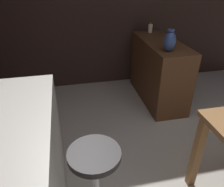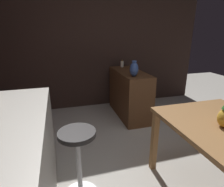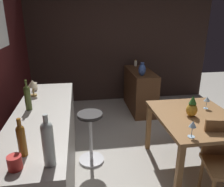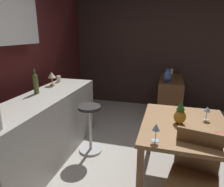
# 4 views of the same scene
# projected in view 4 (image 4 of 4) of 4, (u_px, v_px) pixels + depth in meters

# --- Properties ---
(ground_plane) EXTENTS (9.00, 9.00, 0.00)m
(ground_plane) POSITION_uv_depth(u_px,v_px,m) (150.00, 171.00, 2.54)
(ground_plane) COLOR #B7B2A8
(wall_side_right) EXTENTS (0.10, 4.40, 2.60)m
(wall_side_right) POSITION_uv_depth(u_px,v_px,m) (151.00, 50.00, 4.59)
(wall_side_right) COLOR #33231E
(wall_side_right) RESTS_ON ground_plane
(dining_table) EXTENTS (1.11, 0.91, 0.74)m
(dining_table) POSITION_uv_depth(u_px,v_px,m) (184.00, 132.00, 2.19)
(dining_table) COLOR olive
(dining_table) RESTS_ON ground_plane
(kitchen_counter) EXTENTS (2.10, 0.60, 0.90)m
(kitchen_counter) POSITION_uv_depth(u_px,v_px,m) (44.00, 129.00, 2.69)
(kitchen_counter) COLOR #B2ADA3
(kitchen_counter) RESTS_ON ground_plane
(sideboard_cabinet) EXTENTS (1.10, 0.44, 0.82)m
(sideboard_cabinet) POSITION_uv_depth(u_px,v_px,m) (170.00, 98.00, 4.08)
(sideboard_cabinet) COLOR #56351E
(sideboard_cabinet) RESTS_ON ground_plane
(chair_near_window) EXTENTS (0.47, 0.47, 0.87)m
(chair_near_window) POSITION_uv_depth(u_px,v_px,m) (194.00, 176.00, 1.75)
(chair_near_window) COLOR olive
(chair_near_window) RESTS_ON ground_plane
(bar_stool) EXTENTS (0.34, 0.34, 0.70)m
(bar_stool) POSITION_uv_depth(u_px,v_px,m) (90.00, 127.00, 2.89)
(bar_stool) COLOR #262323
(bar_stool) RESTS_ON ground_plane
(wine_glass_left) EXTENTS (0.08, 0.08, 0.16)m
(wine_glass_left) POSITION_uv_depth(u_px,v_px,m) (207.00, 110.00, 2.23)
(wine_glass_left) COLOR silver
(wine_glass_left) RESTS_ON dining_table
(wine_glass_right) EXTENTS (0.07, 0.07, 0.17)m
(wine_glass_right) POSITION_uv_depth(u_px,v_px,m) (156.00, 128.00, 1.79)
(wine_glass_right) COLOR silver
(wine_glass_right) RESTS_ON dining_table
(pineapple_centerpiece) EXTENTS (0.13, 0.13, 0.26)m
(pineapple_centerpiece) POSITION_uv_depth(u_px,v_px,m) (180.00, 114.00, 2.15)
(pineapple_centerpiece) COLOR gold
(pineapple_centerpiece) RESTS_ON dining_table
(fruit_bowl) EXTENTS (0.17, 0.17, 0.08)m
(fruit_bowl) POSITION_uv_depth(u_px,v_px,m) (222.00, 137.00, 1.81)
(fruit_bowl) COLOR #9E4C38
(fruit_bowl) RESTS_ON dining_table
(wine_bottle_olive) EXTENTS (0.07, 0.07, 0.33)m
(wine_bottle_olive) POSITION_uv_depth(u_px,v_px,m) (36.00, 83.00, 2.66)
(wine_bottle_olive) COLOR #475623
(wine_bottle_olive) RESTS_ON kitchen_counter
(cup_cream) EXTENTS (0.11, 0.07, 0.10)m
(cup_cream) POSITION_uv_depth(u_px,v_px,m) (59.00, 79.00, 3.32)
(cup_cream) COLOR beige
(cup_cream) RESTS_ON kitchen_counter
(counter_lamp) EXTENTS (0.12, 0.12, 0.21)m
(counter_lamp) POSITION_uv_depth(u_px,v_px,m) (52.00, 76.00, 3.07)
(counter_lamp) COLOR #A58447
(counter_lamp) RESTS_ON kitchen_counter
(pillar_candle_tall) EXTENTS (0.06, 0.06, 0.14)m
(pillar_candle_tall) POSITION_uv_depth(u_px,v_px,m) (172.00, 72.00, 4.34)
(pillar_candle_tall) COLOR white
(pillar_candle_tall) RESTS_ON sideboard_cabinet
(vase_ceramic_blue) EXTENTS (0.13, 0.13, 0.24)m
(vase_ceramic_blue) POSITION_uv_depth(u_px,v_px,m) (167.00, 76.00, 3.61)
(vase_ceramic_blue) COLOR #334C8C
(vase_ceramic_blue) RESTS_ON sideboard_cabinet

